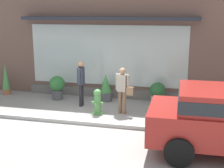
{
  "coord_description": "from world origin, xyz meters",
  "views": [
    {
      "loc": [
        3.06,
        -8.86,
        3.42
      ],
      "look_at": [
        0.6,
        1.2,
        0.98
      ],
      "focal_mm": 50.24,
      "sensor_mm": 36.0,
      "label": 1
    }
  ],
  "objects_px": {
    "fire_hydrant": "(98,102)",
    "potted_plant_near_hydrant": "(207,98)",
    "pedestrian_passerby": "(81,80)",
    "potted_plant_window_center": "(157,93)",
    "potted_plant_window_left": "(106,88)",
    "pedestrian_with_handbag": "(123,88)",
    "potted_plant_doorstep": "(6,80)",
    "potted_plant_by_entrance": "(57,86)"
  },
  "relations": [
    {
      "from": "pedestrian_passerby",
      "to": "potted_plant_window_center",
      "type": "bearing_deg",
      "value": -74.29
    },
    {
      "from": "pedestrian_with_handbag",
      "to": "potted_plant_window_left",
      "type": "relative_size",
      "value": 1.49
    },
    {
      "from": "potted_plant_window_center",
      "to": "potted_plant_by_entrance",
      "type": "bearing_deg",
      "value": -176.86
    },
    {
      "from": "pedestrian_with_handbag",
      "to": "potted_plant_window_center",
      "type": "distance_m",
      "value": 1.73
    },
    {
      "from": "potted_plant_near_hydrant",
      "to": "potted_plant_doorstep",
      "type": "distance_m",
      "value": 8.06
    },
    {
      "from": "fire_hydrant",
      "to": "pedestrian_with_handbag",
      "type": "bearing_deg",
      "value": 16.82
    },
    {
      "from": "pedestrian_passerby",
      "to": "potted_plant_window_center",
      "type": "relative_size",
      "value": 1.96
    },
    {
      "from": "pedestrian_passerby",
      "to": "potted_plant_window_center",
      "type": "height_order",
      "value": "pedestrian_passerby"
    },
    {
      "from": "potted_plant_window_left",
      "to": "potted_plant_by_entrance",
      "type": "distance_m",
      "value": 1.91
    },
    {
      "from": "pedestrian_with_handbag",
      "to": "potted_plant_near_hydrant",
      "type": "bearing_deg",
      "value": 40.24
    },
    {
      "from": "fire_hydrant",
      "to": "pedestrian_with_handbag",
      "type": "xyz_separation_m",
      "value": [
        0.82,
        0.25,
        0.48
      ]
    },
    {
      "from": "potted_plant_window_left",
      "to": "potted_plant_doorstep",
      "type": "relative_size",
      "value": 0.83
    },
    {
      "from": "pedestrian_passerby",
      "to": "potted_plant_near_hydrant",
      "type": "height_order",
      "value": "pedestrian_passerby"
    },
    {
      "from": "pedestrian_passerby",
      "to": "potted_plant_doorstep",
      "type": "height_order",
      "value": "pedestrian_passerby"
    },
    {
      "from": "pedestrian_with_handbag",
      "to": "potted_plant_doorstep",
      "type": "xyz_separation_m",
      "value": [
        -5.25,
        1.34,
        -0.29
      ]
    },
    {
      "from": "fire_hydrant",
      "to": "potted_plant_window_center",
      "type": "distance_m",
      "value": 2.42
    },
    {
      "from": "potted_plant_near_hydrant",
      "to": "potted_plant_window_left",
      "type": "bearing_deg",
      "value": -179.98
    },
    {
      "from": "pedestrian_with_handbag",
      "to": "potted_plant_near_hydrant",
      "type": "xyz_separation_m",
      "value": [
        2.81,
        1.38,
        -0.56
      ]
    },
    {
      "from": "pedestrian_with_handbag",
      "to": "potted_plant_near_hydrant",
      "type": "relative_size",
      "value": 2.39
    },
    {
      "from": "potted_plant_near_hydrant",
      "to": "potted_plant_doorstep",
      "type": "height_order",
      "value": "potted_plant_doorstep"
    },
    {
      "from": "potted_plant_near_hydrant",
      "to": "potted_plant_doorstep",
      "type": "bearing_deg",
      "value": -179.74
    },
    {
      "from": "potted_plant_window_left",
      "to": "pedestrian_with_handbag",
      "type": "bearing_deg",
      "value": -55.15
    },
    {
      "from": "fire_hydrant",
      "to": "potted_plant_doorstep",
      "type": "height_order",
      "value": "potted_plant_doorstep"
    },
    {
      "from": "fire_hydrant",
      "to": "potted_plant_window_center",
      "type": "xyz_separation_m",
      "value": [
        1.85,
        1.56,
        0.02
      ]
    },
    {
      "from": "pedestrian_passerby",
      "to": "potted_plant_doorstep",
      "type": "relative_size",
      "value": 1.3
    },
    {
      "from": "fire_hydrant",
      "to": "potted_plant_near_hydrant",
      "type": "distance_m",
      "value": 3.98
    },
    {
      "from": "fire_hydrant",
      "to": "pedestrian_with_handbag",
      "type": "relative_size",
      "value": 0.55
    },
    {
      "from": "fire_hydrant",
      "to": "potted_plant_window_left",
      "type": "height_order",
      "value": "potted_plant_window_left"
    },
    {
      "from": "potted_plant_doorstep",
      "to": "potted_plant_window_center",
      "type": "distance_m",
      "value": 6.28
    },
    {
      "from": "fire_hydrant",
      "to": "potted_plant_window_center",
      "type": "height_order",
      "value": "fire_hydrant"
    },
    {
      "from": "fire_hydrant",
      "to": "potted_plant_by_entrance",
      "type": "relative_size",
      "value": 0.92
    },
    {
      "from": "potted_plant_by_entrance",
      "to": "fire_hydrant",
      "type": "bearing_deg",
      "value": -33.43
    },
    {
      "from": "potted_plant_near_hydrant",
      "to": "fire_hydrant",
      "type": "bearing_deg",
      "value": -155.89
    },
    {
      "from": "pedestrian_with_handbag",
      "to": "potted_plant_window_center",
      "type": "xyz_separation_m",
      "value": [
        1.03,
        1.31,
        -0.46
      ]
    },
    {
      "from": "pedestrian_passerby",
      "to": "potted_plant_by_entrance",
      "type": "xyz_separation_m",
      "value": [
        -1.2,
        0.59,
        -0.43
      ]
    },
    {
      "from": "pedestrian_passerby",
      "to": "potted_plant_window_left",
      "type": "bearing_deg",
      "value": -39.54
    },
    {
      "from": "potted_plant_window_left",
      "to": "potted_plant_window_center",
      "type": "relative_size",
      "value": 1.25
    },
    {
      "from": "pedestrian_passerby",
      "to": "potted_plant_near_hydrant",
      "type": "bearing_deg",
      "value": -79.9
    },
    {
      "from": "potted_plant_by_entrance",
      "to": "potted_plant_near_hydrant",
      "type": "bearing_deg",
      "value": 2.84
    },
    {
      "from": "potted_plant_doorstep",
      "to": "fire_hydrant",
      "type": "bearing_deg",
      "value": -19.72
    },
    {
      "from": "pedestrian_passerby",
      "to": "potted_plant_window_center",
      "type": "distance_m",
      "value": 2.85
    },
    {
      "from": "potted_plant_window_left",
      "to": "potted_plant_window_center",
      "type": "height_order",
      "value": "potted_plant_window_left"
    }
  ]
}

